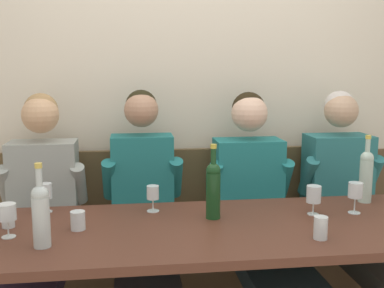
% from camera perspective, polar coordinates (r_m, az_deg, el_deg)
% --- Properties ---
extents(room_wall_back, '(6.80, 0.08, 2.80)m').
position_cam_1_polar(room_wall_back, '(3.04, -0.50, 8.25)').
color(room_wall_back, beige).
rests_on(room_wall_back, ground).
extents(wood_wainscot_panel, '(6.80, 0.03, 0.90)m').
position_cam_1_polar(wood_wainscot_panel, '(3.15, -0.35, -9.27)').
color(wood_wainscot_panel, brown).
rests_on(wood_wainscot_panel, ground).
extents(wall_bench, '(2.48, 0.42, 0.94)m').
position_cam_1_polar(wall_bench, '(3.02, 0.16, -13.60)').
color(wall_bench, brown).
rests_on(wall_bench, ground).
extents(dining_table, '(2.18, 0.81, 0.73)m').
position_cam_1_polar(dining_table, '(2.23, 2.61, -11.78)').
color(dining_table, '#512C1F').
rests_on(dining_table, ground).
extents(person_right_seat, '(0.49, 1.28, 1.31)m').
position_cam_1_polar(person_right_seat, '(2.59, -18.58, -9.43)').
color(person_right_seat, '#2C2D39').
rests_on(person_right_seat, ground).
extents(person_left_seat, '(0.47, 1.27, 1.33)m').
position_cam_1_polar(person_left_seat, '(2.53, -5.76, -9.49)').
color(person_left_seat, '#282431').
rests_on(person_left_seat, ground).
extents(person_center_left_seat, '(0.51, 1.28, 1.31)m').
position_cam_1_polar(person_center_left_seat, '(2.64, 8.49, -8.68)').
color(person_center_left_seat, '#362B32').
rests_on(person_center_left_seat, ground).
extents(person_center_right_seat, '(0.50, 1.29, 1.31)m').
position_cam_1_polar(person_center_right_seat, '(2.85, 19.81, -7.82)').
color(person_center_right_seat, '#232C3B').
rests_on(person_center_right_seat, ground).
extents(wine_bottle_clear_water, '(0.07, 0.07, 0.36)m').
position_cam_1_polar(wine_bottle_clear_water, '(2.27, 2.59, -5.34)').
color(wine_bottle_clear_water, '#163D1C').
rests_on(wine_bottle_clear_water, dining_table).
extents(wine_bottle_green_tall, '(0.07, 0.07, 0.35)m').
position_cam_1_polar(wine_bottle_green_tall, '(2.01, -17.87, -7.97)').
color(wine_bottle_green_tall, '#B7C2C2').
rests_on(wine_bottle_green_tall, dining_table).
extents(wine_bottle_amber_mid, '(0.07, 0.07, 0.37)m').
position_cam_1_polar(wine_bottle_amber_mid, '(2.70, 20.36, -3.46)').
color(wine_bottle_amber_mid, '#AEC9BB').
rests_on(wine_bottle_amber_mid, dining_table).
extents(wine_glass_by_bottle, '(0.08, 0.08, 0.15)m').
position_cam_1_polar(wine_glass_by_bottle, '(2.18, -21.51, -7.88)').
color(wine_glass_by_bottle, silver).
rests_on(wine_glass_by_bottle, dining_table).
extents(wine_glass_center_rear, '(0.07, 0.07, 0.15)m').
position_cam_1_polar(wine_glass_center_rear, '(2.48, -17.34, -5.56)').
color(wine_glass_center_rear, silver).
rests_on(wine_glass_center_rear, dining_table).
extents(wine_glass_mid_left, '(0.06, 0.06, 0.13)m').
position_cam_1_polar(wine_glass_mid_left, '(2.39, -4.78, -6.09)').
color(wine_glass_mid_left, silver).
rests_on(wine_glass_mid_left, dining_table).
extents(wine_glass_left_end, '(0.07, 0.07, 0.15)m').
position_cam_1_polar(wine_glass_left_end, '(2.41, 14.55, -6.08)').
color(wine_glass_left_end, silver).
rests_on(wine_glass_left_end, dining_table).
extents(wine_glass_mid_right, '(0.07, 0.07, 0.16)m').
position_cam_1_polar(wine_glass_mid_right, '(2.49, 19.21, -5.42)').
color(wine_glass_mid_right, silver).
rests_on(wine_glass_mid_right, dining_table).
extents(water_tumbler_left, '(0.06, 0.06, 0.08)m').
position_cam_1_polar(water_tumbler_left, '(2.33, -21.41, -8.49)').
color(water_tumbler_left, silver).
rests_on(water_tumbler_left, dining_table).
extents(water_tumbler_center, '(0.07, 0.07, 0.09)m').
position_cam_1_polar(water_tumbler_center, '(2.20, -13.68, -9.00)').
color(water_tumbler_center, silver).
rests_on(water_tumbler_center, dining_table).
extents(water_tumbler_right, '(0.06, 0.06, 0.10)m').
position_cam_1_polar(water_tumbler_right, '(2.10, 15.34, -9.78)').
color(water_tumbler_right, silver).
rests_on(water_tumbler_right, dining_table).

